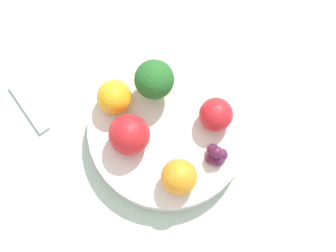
{
  "coord_description": "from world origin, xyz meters",
  "views": [
    {
      "loc": [
        -0.19,
        0.06,
        0.77
      ],
      "look_at": [
        0.0,
        0.0,
        0.06
      ],
      "focal_mm": 60.0,
      "sensor_mm": 36.0,
      "label": 1
    }
  ],
  "objects_px": {
    "bowl": "(168,131)",
    "orange_front": "(179,177)",
    "apple_green": "(216,114)",
    "grape_cluster": "(216,155)",
    "apple_red": "(130,138)",
    "spoon": "(29,107)",
    "orange_back": "(114,97)",
    "broccoli": "(157,79)"
  },
  "relations": [
    {
      "from": "bowl",
      "to": "orange_front",
      "type": "height_order",
      "value": "orange_front"
    },
    {
      "from": "apple_green",
      "to": "grape_cluster",
      "type": "height_order",
      "value": "apple_green"
    },
    {
      "from": "apple_red",
      "to": "orange_front",
      "type": "height_order",
      "value": "apple_red"
    },
    {
      "from": "grape_cluster",
      "to": "spoon",
      "type": "relative_size",
      "value": 0.37
    },
    {
      "from": "spoon",
      "to": "orange_front",
      "type": "bearing_deg",
      "value": -135.72
    },
    {
      "from": "orange_front",
      "to": "apple_red",
      "type": "bearing_deg",
      "value": 33.27
    },
    {
      "from": "orange_back",
      "to": "spoon",
      "type": "xyz_separation_m",
      "value": [
        0.04,
        0.12,
        -0.05
      ]
    },
    {
      "from": "bowl",
      "to": "spoon",
      "type": "height_order",
      "value": "bowl"
    },
    {
      "from": "bowl",
      "to": "apple_red",
      "type": "distance_m",
      "value": 0.07
    },
    {
      "from": "apple_red",
      "to": "broccoli",
      "type": "bearing_deg",
      "value": -41.85
    },
    {
      "from": "spoon",
      "to": "bowl",
      "type": "bearing_deg",
      "value": -119.4
    },
    {
      "from": "apple_red",
      "to": "spoon",
      "type": "height_order",
      "value": "apple_red"
    },
    {
      "from": "apple_red",
      "to": "orange_back",
      "type": "relative_size",
      "value": 1.17
    },
    {
      "from": "apple_green",
      "to": "orange_back",
      "type": "distance_m",
      "value": 0.14
    },
    {
      "from": "apple_green",
      "to": "spoon",
      "type": "distance_m",
      "value": 0.26
    },
    {
      "from": "apple_green",
      "to": "orange_back",
      "type": "relative_size",
      "value": 0.97
    },
    {
      "from": "broccoli",
      "to": "grape_cluster",
      "type": "distance_m",
      "value": 0.12
    },
    {
      "from": "apple_red",
      "to": "orange_back",
      "type": "distance_m",
      "value": 0.06
    },
    {
      "from": "broccoli",
      "to": "spoon",
      "type": "distance_m",
      "value": 0.19
    },
    {
      "from": "bowl",
      "to": "orange_back",
      "type": "height_order",
      "value": "orange_back"
    },
    {
      "from": "apple_red",
      "to": "spoon",
      "type": "relative_size",
      "value": 0.63
    },
    {
      "from": "broccoli",
      "to": "apple_green",
      "type": "relative_size",
      "value": 1.48
    },
    {
      "from": "apple_green",
      "to": "grape_cluster",
      "type": "xyz_separation_m",
      "value": [
        -0.05,
        0.02,
        -0.01
      ]
    },
    {
      "from": "bowl",
      "to": "orange_front",
      "type": "xyz_separation_m",
      "value": [
        -0.07,
        0.01,
        0.04
      ]
    },
    {
      "from": "broccoli",
      "to": "apple_red",
      "type": "height_order",
      "value": "broccoli"
    },
    {
      "from": "orange_back",
      "to": "grape_cluster",
      "type": "xyz_separation_m",
      "value": [
        -0.11,
        -0.1,
        -0.01
      ]
    },
    {
      "from": "grape_cluster",
      "to": "apple_green",
      "type": "bearing_deg",
      "value": -18.59
    },
    {
      "from": "bowl",
      "to": "apple_red",
      "type": "height_order",
      "value": "apple_red"
    },
    {
      "from": "apple_green",
      "to": "grape_cluster",
      "type": "bearing_deg",
      "value": 161.41
    },
    {
      "from": "apple_red",
      "to": "orange_front",
      "type": "xyz_separation_m",
      "value": [
        -0.07,
        -0.04,
        -0.0
      ]
    },
    {
      "from": "broccoli",
      "to": "orange_back",
      "type": "bearing_deg",
      "value": 90.74
    },
    {
      "from": "broccoli",
      "to": "spoon",
      "type": "xyz_separation_m",
      "value": [
        0.04,
        0.18,
        -0.07
      ]
    },
    {
      "from": "orange_back",
      "to": "grape_cluster",
      "type": "bearing_deg",
      "value": -137.83
    },
    {
      "from": "orange_front",
      "to": "grape_cluster",
      "type": "relative_size",
      "value": 1.48
    },
    {
      "from": "broccoli",
      "to": "orange_back",
      "type": "xyz_separation_m",
      "value": [
        -0.0,
        0.06,
        -0.02
      ]
    },
    {
      "from": "broccoli",
      "to": "orange_back",
      "type": "relative_size",
      "value": 1.44
    },
    {
      "from": "orange_front",
      "to": "spoon",
      "type": "relative_size",
      "value": 0.54
    },
    {
      "from": "orange_back",
      "to": "orange_front",
      "type": "bearing_deg",
      "value": -159.8
    },
    {
      "from": "orange_front",
      "to": "spoon",
      "type": "distance_m",
      "value": 0.24
    },
    {
      "from": "broccoli",
      "to": "apple_red",
      "type": "bearing_deg",
      "value": 138.15
    },
    {
      "from": "apple_red",
      "to": "grape_cluster",
      "type": "bearing_deg",
      "value": -117.7
    },
    {
      "from": "apple_green",
      "to": "spoon",
      "type": "height_order",
      "value": "apple_green"
    }
  ]
}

